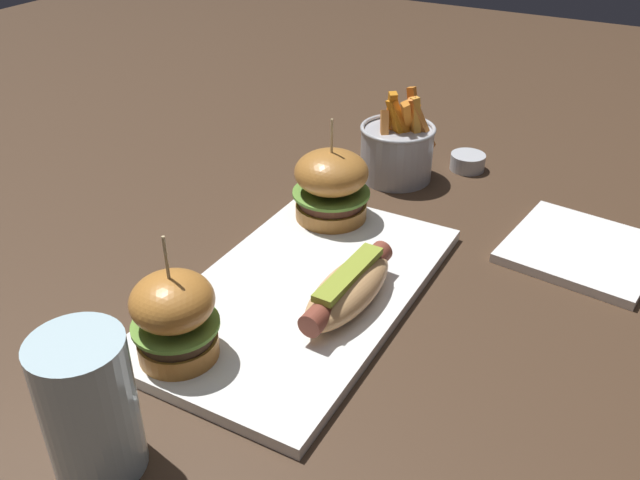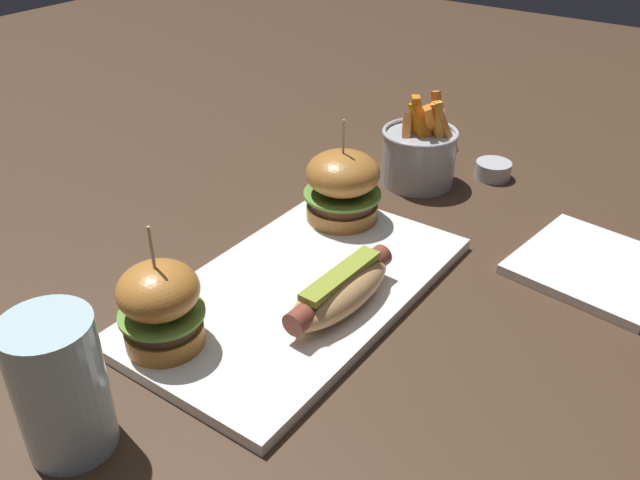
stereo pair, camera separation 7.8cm
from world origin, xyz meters
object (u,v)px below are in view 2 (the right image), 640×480
hot_dog (341,290)px  slider_right (342,186)px  platter_main (299,290)px  fries_bucket (419,153)px  sauce_ramekin (493,169)px  side_plate (596,267)px  water_glass (60,386)px  slider_left (161,306)px

hot_dog → slider_right: slider_right is taller
platter_main → slider_right: bearing=16.8°
platter_main → hot_dog: hot_dog is taller
fries_bucket → sauce_ramekin: fries_bucket is taller
hot_dog → side_plate: hot_dog is taller
platter_main → sauce_ramekin: bearing=-7.7°
platter_main → sauce_ramekin: 0.42m
platter_main → water_glass: water_glass is taller
slider_left → sauce_ramekin: bearing=-10.4°
slider_right → side_plate: bearing=-73.7°
slider_left → side_plate: slider_left is taller
hot_dog → slider_right: 0.20m
sauce_ramekin → slider_left: bearing=169.6°
fries_bucket → side_plate: (-0.09, -0.29, -0.04)m
platter_main → slider_left: bearing=162.9°
platter_main → water_glass: 0.30m
sauce_ramekin → slider_right: bearing=158.0°
slider_right → fries_bucket: bearing=-5.6°
sauce_ramekin → side_plate: (-0.17, -0.21, -0.01)m
hot_dog → fries_bucket: (0.34, 0.09, 0.01)m
fries_bucket → water_glass: size_ratio=1.05×
platter_main → fries_bucket: bearing=5.1°
slider_right → hot_dog: bearing=-146.5°
platter_main → slider_left: (-0.16, 0.05, 0.05)m
fries_bucket → slider_right: bearing=174.4°
slider_right → fries_bucket: slider_right is taller
water_glass → platter_main: bearing=-5.6°
slider_left → water_glass: size_ratio=1.03×
fries_bucket → side_plate: size_ratio=0.81×
fries_bucket → side_plate: 0.31m
water_glass → side_plate: bearing=-28.4°
platter_main → sauce_ramekin: size_ratio=7.66×
platter_main → hot_dog: bearing=-95.8°
sauce_ramekin → water_glass: water_glass is taller
side_plate → sauce_ramekin: bearing=50.6°
slider_right → side_plate: (0.09, -0.31, -0.06)m
hot_dog → side_plate: 0.33m
slider_left → water_glass: 0.13m
slider_left → platter_main: bearing=-17.1°
slider_right → sauce_ramekin: bearing=-22.0°
platter_main → slider_right: (0.16, 0.05, 0.05)m
slider_right → fries_bucket: size_ratio=1.00×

